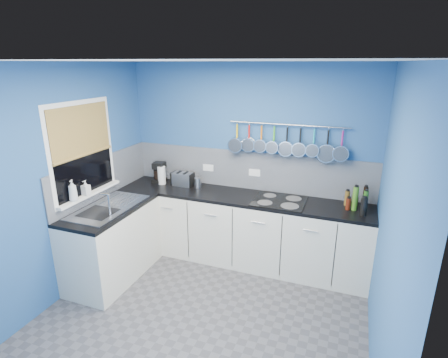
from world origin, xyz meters
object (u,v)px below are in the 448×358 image
Objects in this scene: paper_towel at (162,175)px; coffee_maker at (159,173)px; hob at (279,201)px; soap_bottle_b at (86,188)px; soap_bottle_a at (73,191)px; canister at (198,183)px; toaster at (183,179)px.

coffee_maker is at bearing 150.61° from paper_towel.
coffee_maker reaches higher than hob.
hob is at bearing 24.91° from soap_bottle_b.
soap_bottle_b is (0.00, 0.20, -0.03)m from soap_bottle_a.
coffee_maker is 0.47× the size of hob.
soap_bottle_b is 1.40m from canister.
hob is at bearing -6.02° from canister.
toaster reaches higher than canister.
soap_bottle_a is at bearing -90.00° from soap_bottle_b.
soap_bottle_b is 0.63× the size of toaster.
hob is at bearing 29.33° from soap_bottle_a.
canister is (0.22, -0.01, -0.02)m from toaster.
coffee_maker is at bearing 73.45° from soap_bottle_b.
soap_bottle_b reaches higher than coffee_maker.
paper_towel is 0.30m from toaster.
soap_bottle_b is 0.71× the size of paper_towel.
coffee_maker is at bearing 176.02° from hob.
toaster is (0.30, 0.04, -0.03)m from paper_towel.
toaster is at bearing 8.38° from paper_towel.
canister is at bearing 173.98° from hob.
paper_towel reaches higher than hob.
coffee_maker is (0.32, 1.06, -0.09)m from soap_bottle_b.
toaster is at bearing 61.91° from soap_bottle_a.
soap_bottle_b reaches higher than canister.
soap_bottle_b is at bearing -130.29° from canister.
toaster is 1.36m from hob.
paper_towel is 0.40× the size of hob.
paper_towel reaches higher than toaster.
coffee_maker is 2.17× the size of canister.
soap_bottle_b reaches higher than paper_towel.
toaster is (0.68, 1.27, -0.18)m from soap_bottle_a.
soap_bottle_b is 1.31× the size of canister.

